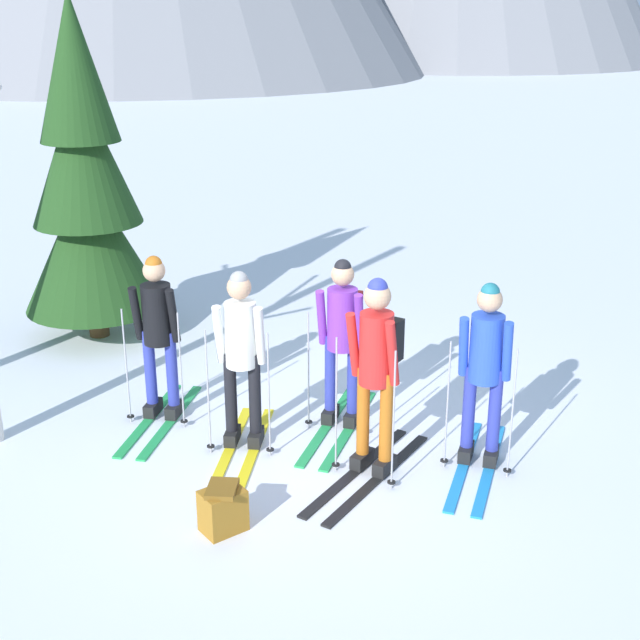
{
  "coord_description": "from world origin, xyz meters",
  "views": [
    {
      "loc": [
        0.55,
        -6.95,
        3.75
      ],
      "look_at": [
        -0.04,
        0.35,
        1.05
      ],
      "focal_mm": 47.65,
      "sensor_mm": 36.0,
      "label": 1
    }
  ],
  "objects_px": {
    "skier_in_red": "(376,366)",
    "pine_tree_near": "(86,188)",
    "skier_in_black": "(158,333)",
    "skier_in_purple": "(342,334)",
    "skier_in_blue": "(485,369)",
    "backpack_on_snow_front": "(223,509)",
    "skier_in_white": "(241,354)"
  },
  "relations": [
    {
      "from": "skier_in_blue",
      "to": "pine_tree_near",
      "type": "bearing_deg",
      "value": 147.57
    },
    {
      "from": "skier_in_red",
      "to": "pine_tree_near",
      "type": "relative_size",
      "value": 0.44
    },
    {
      "from": "skier_in_red",
      "to": "pine_tree_near",
      "type": "xyz_separation_m",
      "value": [
        -3.4,
        2.94,
        0.83
      ]
    },
    {
      "from": "skier_in_black",
      "to": "skier_in_purple",
      "type": "relative_size",
      "value": 0.96
    },
    {
      "from": "skier_in_red",
      "to": "backpack_on_snow_front",
      "type": "relative_size",
      "value": 4.36
    },
    {
      "from": "pine_tree_near",
      "to": "skier_in_red",
      "type": "bearing_deg",
      "value": -40.84
    },
    {
      "from": "skier_in_blue",
      "to": "pine_tree_near",
      "type": "xyz_separation_m",
      "value": [
        -4.31,
        2.74,
        0.91
      ]
    },
    {
      "from": "backpack_on_snow_front",
      "to": "skier_in_black",
      "type": "bearing_deg",
      "value": 117.07
    },
    {
      "from": "skier_in_purple",
      "to": "skier_in_red",
      "type": "distance_m",
      "value": 0.92
    },
    {
      "from": "skier_in_white",
      "to": "pine_tree_near",
      "type": "distance_m",
      "value": 3.53
    },
    {
      "from": "skier_in_white",
      "to": "skier_in_red",
      "type": "distance_m",
      "value": 1.24
    },
    {
      "from": "skier_in_purple",
      "to": "skier_in_blue",
      "type": "xyz_separation_m",
      "value": [
        1.24,
        -0.66,
        -0.02
      ]
    },
    {
      "from": "skier_in_black",
      "to": "backpack_on_snow_front",
      "type": "bearing_deg",
      "value": -62.93
    },
    {
      "from": "skier_in_purple",
      "to": "skier_in_red",
      "type": "relative_size",
      "value": 0.97
    },
    {
      "from": "skier_in_red",
      "to": "pine_tree_near",
      "type": "height_order",
      "value": "pine_tree_near"
    },
    {
      "from": "skier_in_black",
      "to": "skier_in_red",
      "type": "distance_m",
      "value": 2.24
    },
    {
      "from": "skier_in_white",
      "to": "skier_in_blue",
      "type": "bearing_deg",
      "value": -4.02
    },
    {
      "from": "backpack_on_snow_front",
      "to": "skier_in_purple",
      "type": "bearing_deg",
      "value": 66.73
    },
    {
      "from": "skier_in_blue",
      "to": "skier_in_red",
      "type": "bearing_deg",
      "value": -167.44
    },
    {
      "from": "skier_in_white",
      "to": "skier_in_purple",
      "type": "distance_m",
      "value": 1.0
    },
    {
      "from": "skier_in_black",
      "to": "pine_tree_near",
      "type": "relative_size",
      "value": 0.41
    },
    {
      "from": "skier_in_black",
      "to": "skier_in_blue",
      "type": "bearing_deg",
      "value": -12.29
    },
    {
      "from": "skier_in_blue",
      "to": "backpack_on_snow_front",
      "type": "xyz_separation_m",
      "value": [
        -2.03,
        -1.2,
        -0.71
      ]
    },
    {
      "from": "skier_in_blue",
      "to": "pine_tree_near",
      "type": "height_order",
      "value": "pine_tree_near"
    },
    {
      "from": "skier_in_blue",
      "to": "pine_tree_near",
      "type": "distance_m",
      "value": 5.19
    },
    {
      "from": "pine_tree_near",
      "to": "backpack_on_snow_front",
      "type": "height_order",
      "value": "pine_tree_near"
    },
    {
      "from": "skier_in_black",
      "to": "backpack_on_snow_front",
      "type": "xyz_separation_m",
      "value": [
        0.94,
        -1.85,
        -0.69
      ]
    },
    {
      "from": "skier_in_white",
      "to": "pine_tree_near",
      "type": "bearing_deg",
      "value": 130.47
    },
    {
      "from": "skier_in_white",
      "to": "skier_in_purple",
      "type": "xyz_separation_m",
      "value": [
        0.86,
        0.51,
        0.02
      ]
    },
    {
      "from": "skier_in_red",
      "to": "skier_in_blue",
      "type": "height_order",
      "value": "skier_in_red"
    },
    {
      "from": "skier_in_black",
      "to": "skier_in_red",
      "type": "xyz_separation_m",
      "value": [
        2.07,
        -0.85,
        0.1
      ]
    },
    {
      "from": "skier_in_red",
      "to": "skier_in_blue",
      "type": "relative_size",
      "value": 1.05
    }
  ]
}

